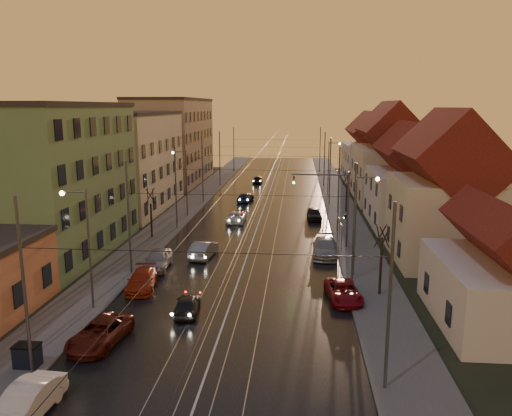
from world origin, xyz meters
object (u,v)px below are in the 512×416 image
(street_lamp_3, at_px, (331,163))
(parked_left_1, at_px, (100,333))
(driving_car_2, at_px, (236,217))
(parked_left_2, at_px, (142,280))
(parked_left_0, at_px, (25,403))
(street_lamp_2, at_px, (184,176))
(street_lamp_0, at_px, (84,237))
(driving_car_3, at_px, (245,197))
(dumpster, at_px, (27,356))
(driving_car_0, at_px, (187,304))
(street_lamp_1, at_px, (360,215))
(traffic_light_mast, at_px, (337,200))
(parked_left_3, at_px, (158,259))
(parked_right_0, at_px, (343,292))
(parked_right_1, at_px, (325,248))
(parked_right_2, at_px, (314,214))
(driving_car_1, at_px, (204,249))
(driving_car_4, at_px, (258,180))

(street_lamp_3, xyz_separation_m, parked_left_1, (-15.56, -48.64, -4.22))
(driving_car_2, relative_size, parked_left_2, 0.97)
(parked_left_0, bearing_deg, street_lamp_2, 97.12)
(driving_car_2, bearing_deg, parked_left_2, 78.13)
(street_lamp_0, relative_size, driving_car_3, 1.89)
(parked_left_2, height_order, dumpster, parked_left_2)
(driving_car_0, relative_size, driving_car_3, 0.86)
(street_lamp_1, xyz_separation_m, parked_left_0, (-16.05, -19.50, -4.17))
(street_lamp_3, distance_m, traffic_light_mast, 28.03)
(parked_left_3, bearing_deg, street_lamp_3, 62.53)
(parked_left_0, distance_m, parked_right_0, 20.54)
(street_lamp_1, height_order, traffic_light_mast, street_lamp_1)
(parked_left_3, bearing_deg, traffic_light_mast, 23.08)
(parked_right_1, bearing_deg, driving_car_2, 129.18)
(street_lamp_1, bearing_deg, driving_car_0, -145.25)
(parked_right_2, bearing_deg, parked_left_1, -114.09)
(parked_right_2, bearing_deg, parked_right_0, -89.66)
(driving_car_2, bearing_deg, street_lamp_0, 74.84)
(driving_car_1, distance_m, driving_car_4, 43.22)
(parked_right_0, height_order, dumpster, parked_right_0)
(driving_car_3, xyz_separation_m, driving_car_4, (0.30, 17.08, 0.04))
(dumpster, bearing_deg, driving_car_2, 79.93)
(parked_left_1, distance_m, parked_right_2, 34.87)
(street_lamp_3, bearing_deg, driving_car_4, 136.29)
(driving_car_2, bearing_deg, parked_right_2, -167.83)
(street_lamp_2, distance_m, parked_left_1, 33.02)
(traffic_light_mast, bearing_deg, street_lamp_3, 87.73)
(driving_car_3, bearing_deg, driving_car_1, 95.97)
(traffic_light_mast, bearing_deg, driving_car_0, -123.25)
(traffic_light_mast, xyz_separation_m, parked_left_2, (-14.79, -12.06, -3.94))
(driving_car_0, height_order, driving_car_3, driving_car_0)
(street_lamp_1, relative_size, parked_right_0, 1.76)
(parked_left_3, height_order, parked_right_2, parked_left_3)
(street_lamp_2, xyz_separation_m, driving_car_2, (6.52, -2.28, -4.27))
(parked_left_0, height_order, parked_left_1, parked_left_0)
(street_lamp_2, bearing_deg, parked_left_0, -86.87)
(street_lamp_2, xyz_separation_m, dumpster, (0.06, -35.57, -4.19))
(driving_car_2, height_order, parked_left_1, parked_left_1)
(driving_car_0, height_order, driving_car_1, driving_car_1)
(street_lamp_0, bearing_deg, parked_right_0, 10.18)
(dumpster, bearing_deg, driving_car_3, 83.22)
(street_lamp_2, distance_m, parked_left_2, 24.54)
(driving_car_1, relative_size, parked_left_3, 0.99)
(parked_left_0, distance_m, dumpster, 4.46)
(street_lamp_2, relative_size, parked_left_0, 1.83)
(street_lamp_0, distance_m, parked_right_1, 21.18)
(parked_right_1, distance_m, dumpster, 26.23)
(street_lamp_3, relative_size, driving_car_2, 1.81)
(parked_right_0, bearing_deg, street_lamp_2, 117.19)
(street_lamp_1, bearing_deg, parked_right_2, 97.94)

